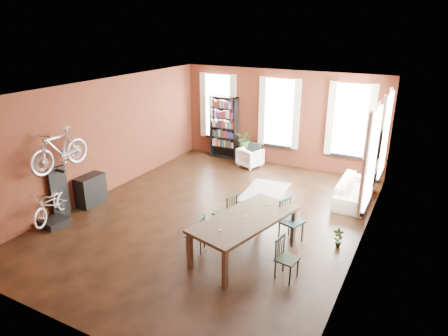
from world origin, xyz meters
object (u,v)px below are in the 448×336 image
Objects in this scene: dining_chair_b at (225,213)px; white_armchair at (250,156)px; bookshelf at (224,127)px; console_table at (91,190)px; bike_trainer at (54,222)px; bicycle_floor at (49,191)px; dining_table at (245,236)px; dining_chair_c at (287,259)px; cream_sofa at (355,187)px; dining_chair_a at (195,233)px; dining_chair_d at (291,221)px; plant_stand at (244,155)px.

white_armchair is (-1.35, 4.37, -0.13)m from dining_chair_b.
console_table is (-1.28, -5.20, -0.70)m from bookshelf.
bicycle_floor is (-0.03, 0.02, 0.81)m from bike_trainer.
dining_chair_b reaches higher than console_table.
dining_chair_b is at bearing 156.46° from dining_table.
dining_table is 2.92× the size of dining_chair_c.
cream_sofa is (2.33, 3.18, -0.08)m from dining_chair_b.
dining_chair_a is at bearing 10.04° from bike_trainer.
bookshelf reaches higher than bicycle_floor.
bicycle_floor reaches higher than cream_sofa.
dining_chair_a reaches higher than bike_trainer.
bookshelf reaches higher than dining_chair_d.
bicycle_floor is (-2.48, -6.01, 0.54)m from white_armchair.
white_armchair is at bearing -35.82° from plant_stand.
console_table is at bearing -103.83° from bookshelf.
bicycle_floor is at bearing -100.47° from bookshelf.
bookshelf is 5.28m from cream_sofa.
dining_chair_a reaches higher than plant_stand.
console_table is at bearing 94.51° from bike_trainer.
plant_stand is (-4.04, 1.46, -0.15)m from cream_sofa.
cream_sofa reaches higher than dining_chair_a.
bike_trainer is at bearing -152.87° from dining_table.
bicycle_floor reaches higher than plant_stand.
bookshelf is 6.63m from bicycle_floor.
bike_trainer is at bearing -96.06° from dining_chair_a.
bookshelf is 2.75× the size of console_table.
dining_table is 1.16m from dining_chair_c.
white_armchair is at bearing 52.95° from dining_chair_d.
bookshelf is (-4.49, 5.92, 0.68)m from dining_chair_c.
bookshelf is at bearing 71.05° from cream_sofa.
dining_chair_b is 1.73× the size of bike_trainer.
dining_table is 2.50× the size of dining_chair_b.
cream_sofa is 7.81m from bike_trainer.
dining_chair_b is at bearing -61.76° from bookshelf.
dining_chair_a is 3.73m from bicycle_floor.
bike_trainer is at bearing -57.89° from dining_chair_b.
bookshelf is 3.08× the size of white_armchair.
dining_table is 6.51m from bookshelf.
dining_table is at bearing -3.61° from console_table.
dining_table is at bearing 157.96° from cream_sofa.
console_table is (-6.23, -3.50, -0.01)m from cream_sofa.
cream_sofa is at bearing 82.38° from dining_table.
white_armchair is at bearing 127.62° from dining_table.
dining_chair_c is at bearing 6.13° from bike_trainer.
bicycle_floor reaches higher than bike_trainer.
dining_chair_d reaches higher than console_table.
bike_trainer is at bearing -54.63° from bicycle_floor.
plant_stand is (-0.36, 0.26, -0.10)m from white_armchair.
dining_table is 3.01× the size of dining_chair_a.
cream_sofa is at bearing 1.74° from dining_chair_d.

